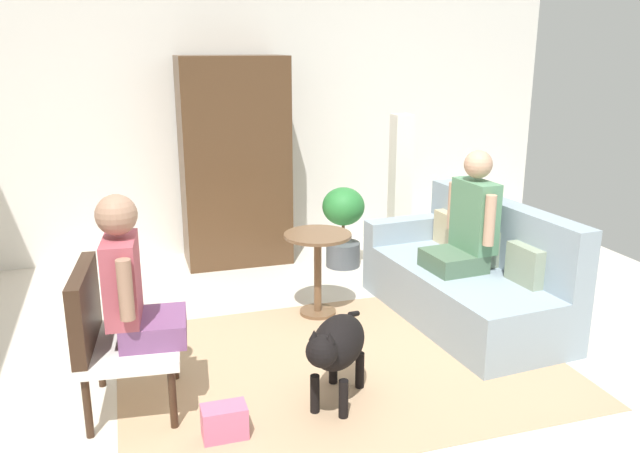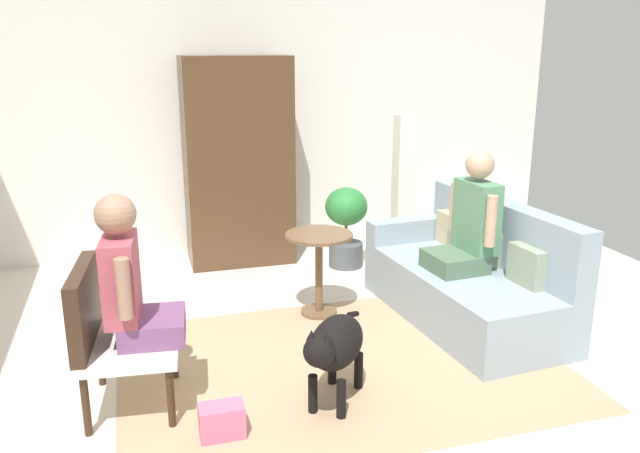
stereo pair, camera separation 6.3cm
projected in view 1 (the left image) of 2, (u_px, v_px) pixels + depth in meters
name	position (u px, v px, depth m)	size (l,w,h in m)	color
ground_plane	(346.00, 367.00, 4.31)	(7.00, 7.00, 0.00)	beige
back_wall	(254.00, 114.00, 6.52)	(6.43, 0.12, 2.79)	silver
area_rug	(342.00, 364.00, 4.34)	(2.90, 2.09, 0.01)	tan
couch	(468.00, 278.00, 5.04)	(0.99, 1.85, 0.91)	#8EA0AD
armchair	(109.00, 329.00, 3.69)	(0.62, 0.71, 0.88)	#382316
person_on_couch	(468.00, 223.00, 4.87)	(0.49, 0.55, 0.90)	#4C6A50
person_on_armchair	(131.00, 283.00, 3.65)	(0.47, 0.55, 0.87)	#754675
round_end_table	(318.00, 260.00, 5.04)	(0.53, 0.53, 0.67)	brown
dog	(337.00, 345.00, 3.78)	(0.54, 0.69, 0.59)	black
potted_plant	(343.00, 221.00, 6.15)	(0.40, 0.40, 0.78)	#4C5156
column_lamp	(400.00, 189.00, 6.30)	(0.20, 0.20, 1.44)	#4C4742
armoire_cabinet	(235.00, 162.00, 6.17)	(1.00, 0.56, 1.98)	#4C331E
handbag	(224.00, 422.00, 3.52)	(0.24, 0.15, 0.19)	#D8668C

